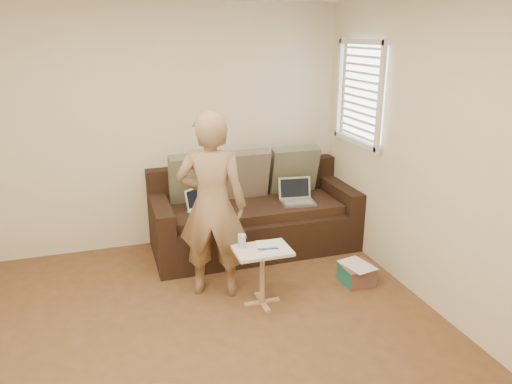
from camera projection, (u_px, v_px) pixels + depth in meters
floor at (211, 360)px, 3.54m from camera, size 4.50×4.50×0.00m
wall_back at (161, 129)px, 5.16m from camera, size 4.00×0.00×4.00m
wall_right at (460, 167)px, 3.71m from camera, size 0.00×4.50×4.50m
window_blinds at (360, 93)px, 4.92m from camera, size 0.12×0.88×1.08m
sofa at (254, 212)px, 5.27m from camera, size 2.20×0.95×0.85m
pillow_left at (195, 179)px, 5.19m from camera, size 0.55×0.29×0.57m
pillow_mid at (244, 175)px, 5.33m from camera, size 0.55×0.27×0.57m
pillow_right at (294, 170)px, 5.52m from camera, size 0.55×0.28×0.57m
laptop_silver at (298, 203)px, 5.24m from camera, size 0.39×0.31×0.24m
laptop_white at (206, 211)px, 5.03m from camera, size 0.40×0.37×0.23m
person at (212, 206)px, 4.22m from camera, size 0.73×0.61×1.69m
side_table at (262, 276)px, 4.20m from camera, size 0.48×0.34×0.53m
drinking_glass at (242, 241)px, 4.13m from camera, size 0.07×0.07×0.12m
scissors at (268, 249)px, 4.10m from camera, size 0.19×0.13×0.02m
paper_on_table at (270, 247)px, 4.15m from camera, size 0.25×0.33×0.00m
striped_box at (357, 274)px, 4.61m from camera, size 0.30×0.30×0.19m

